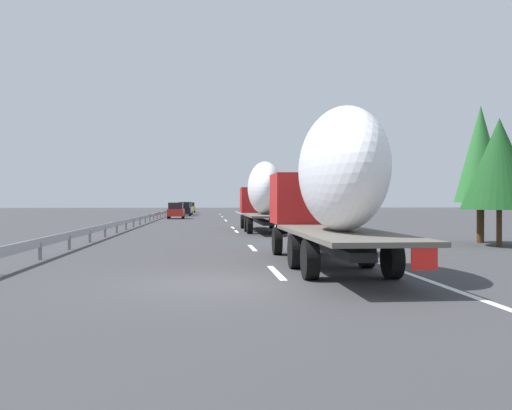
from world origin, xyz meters
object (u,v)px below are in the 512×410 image
at_px(car_black_suv, 184,209).
at_px(truck_trailing, 331,184).
at_px(car_white_van, 186,208).
at_px(truck_lead, 263,194).
at_px(car_red_compact, 176,211).
at_px(car_yellow_coupe, 190,207).
at_px(road_sign, 275,200).

bearing_deg(car_black_suv, truck_trailing, -173.56).
bearing_deg(car_white_van, truck_lead, -171.95).
distance_m(truck_lead, truck_trailing, 20.81).
relative_size(truck_trailing, car_white_van, 2.95).
bearing_deg(car_red_compact, truck_lead, -165.35).
height_order(truck_lead, truck_trailing, truck_trailing).
distance_m(truck_lead, car_black_suv, 41.93).
bearing_deg(car_yellow_coupe, truck_trailing, -175.43).
height_order(car_yellow_coupe, car_white_van, car_white_van).
distance_m(car_red_compact, car_white_van, 21.27).
distance_m(truck_trailing, car_red_compact, 50.07).
height_order(truck_lead, road_sign, truck_lead).
relative_size(truck_trailing, car_yellow_coupe, 2.84).
height_order(truck_trailing, car_yellow_coupe, truck_trailing).
height_order(car_black_suv, road_sign, road_sign).
distance_m(truck_lead, car_yellow_coupe, 67.41).
bearing_deg(car_red_compact, car_white_van, -1.17).
relative_size(truck_lead, car_red_compact, 2.94).
height_order(truck_lead, car_white_van, truck_lead).
bearing_deg(truck_trailing, car_white_van, 5.70).
bearing_deg(road_sign, car_red_compact, 45.04).
relative_size(car_black_suv, car_yellow_coupe, 1.00).
xyz_separation_m(car_yellow_coupe, car_red_compact, (-38.36, 0.48, 0.01)).
bearing_deg(truck_lead, car_red_compact, 14.65).
bearing_deg(road_sign, car_black_suv, 23.54).
relative_size(car_yellow_coupe, car_red_compact, 1.01).
relative_size(truck_trailing, car_black_suv, 2.83).
bearing_deg(car_red_compact, car_yellow_coupe, -0.71).
relative_size(car_black_suv, road_sign, 1.40).
xyz_separation_m(truck_trailing, car_red_compact, (49.48, 7.50, -1.63)).
height_order(car_red_compact, car_white_van, car_white_van).
bearing_deg(car_black_suv, road_sign, -156.46).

